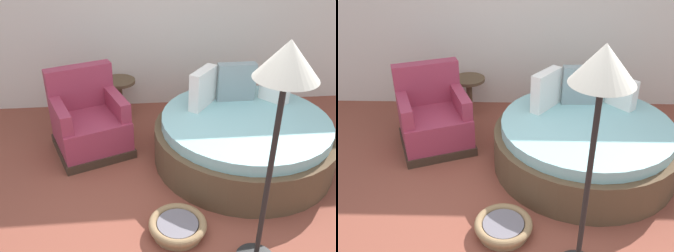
% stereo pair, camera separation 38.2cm
% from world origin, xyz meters
% --- Properties ---
extents(ground_plane, '(8.00, 8.00, 0.02)m').
position_xyz_m(ground_plane, '(0.00, 0.00, -0.01)').
color(ground_plane, brown).
extents(back_wall, '(8.00, 0.12, 2.74)m').
position_xyz_m(back_wall, '(0.00, 2.58, 1.37)').
color(back_wall, silver).
rests_on(back_wall, ground_plane).
extents(round_daybed, '(1.96, 1.96, 0.98)m').
position_xyz_m(round_daybed, '(0.79, 1.00, 0.28)').
color(round_daybed, brown).
rests_on(round_daybed, ground_plane).
extents(red_armchair, '(1.03, 1.03, 0.94)m').
position_xyz_m(red_armchair, '(-0.92, 1.38, 0.33)').
color(red_armchair, '#38281E').
rests_on(red_armchair, ground_plane).
extents(pet_basket, '(0.51, 0.51, 0.13)m').
position_xyz_m(pet_basket, '(-0.05, -0.08, 0.07)').
color(pet_basket, '#8E704C').
rests_on(pet_basket, ground_plane).
extents(side_table, '(0.44, 0.44, 0.52)m').
position_xyz_m(side_table, '(-0.59, 2.19, 0.43)').
color(side_table, brown).
rests_on(side_table, ground_plane).
extents(floor_lamp, '(0.40, 0.40, 1.82)m').
position_xyz_m(floor_lamp, '(0.54, -0.45, 1.53)').
color(floor_lamp, black).
rests_on(floor_lamp, ground_plane).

